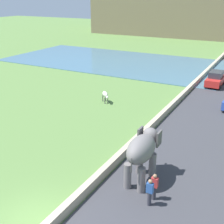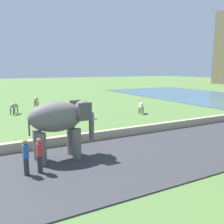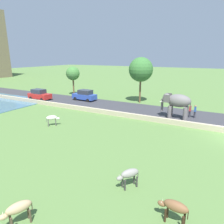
{
  "view_description": "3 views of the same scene",
  "coord_description": "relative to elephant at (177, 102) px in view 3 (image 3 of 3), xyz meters",
  "views": [
    {
      "loc": [
        9.14,
        -8.44,
        10.45
      ],
      "look_at": [
        -1.23,
        10.73,
        1.84
      ],
      "focal_mm": 48.11,
      "sensor_mm": 36.0,
      "label": 1
    },
    {
      "loc": [
        15.24,
        2.34,
        4.57
      ],
      "look_at": [
        0.12,
        10.52,
        1.55
      ],
      "focal_mm": 39.63,
      "sensor_mm": 36.0,
      "label": 2
    },
    {
      "loc": [
        -20.54,
        1.36,
        7.32
      ],
      "look_at": [
        -2.42,
        11.22,
        1.56
      ],
      "focal_mm": 32.81,
      "sensor_mm": 36.0,
      "label": 3
    }
  ],
  "objects": [
    {
      "name": "car_blue",
      "position": [
        3.15,
        15.42,
        -1.14
      ],
      "size": [
        1.92,
        4.06,
        1.8
      ],
      "color": "#2D4CA8",
      "rests_on": "ground"
    },
    {
      "name": "barrier_wall",
      "position": [
        -2.22,
        12.16,
        -1.75
      ],
      "size": [
        0.4,
        110.0,
        0.58
      ],
      "primitive_type": "cube",
      "color": "tan",
      "rests_on": "ground"
    },
    {
      "name": "tree_mid",
      "position": [
        6.0,
        20.0,
        1.99
      ],
      "size": [
        2.49,
        2.49,
        5.31
      ],
      "color": "brown",
      "rests_on": "ground"
    },
    {
      "name": "cow_tan",
      "position": [
        -19.38,
        2.7,
        -1.2
      ],
      "size": [
        1.4,
        0.86,
        1.15
      ],
      "color": "tan",
      "rests_on": "ground"
    },
    {
      "name": "car_red",
      "position": [
        0.0,
        22.47,
        -1.14
      ],
      "size": [
        1.83,
        4.02,
        1.8
      ],
      "color": "red",
      "rests_on": "ground"
    },
    {
      "name": "cow_grey",
      "position": [
        -14.59,
        -0.47,
        -1.2
      ],
      "size": [
        1.31,
        1.1,
        1.15
      ],
      "color": "gray",
      "rests_on": "ground"
    },
    {
      "name": "elephant",
      "position": [
        0.0,
        0.0,
        0.0
      ],
      "size": [
        1.44,
        3.47,
        2.99
      ],
      "color": "slate",
      "rests_on": "ground"
    },
    {
      "name": "cow_brown",
      "position": [
        -15.98,
        -3.28,
        -1.2
      ],
      "size": [
        0.54,
        1.41,
        1.15
      ],
      "color": "brown",
      "rests_on": "ground"
    },
    {
      "name": "cow_white",
      "position": [
        -8.77,
        11.04,
        -1.2
      ],
      "size": [
        1.24,
        1.2,
        1.15
      ],
      "color": "silver",
      "rests_on": "ground"
    },
    {
      "name": "person_beside_elephant",
      "position": [
        1.32,
        -1.39,
        -1.16
      ],
      "size": [
        0.36,
        0.22,
        1.63
      ],
      "color": "#33333D",
      "rests_on": "ground"
    },
    {
      "name": "road_surface",
      "position": [
        1.58,
        14.16,
        -2.01
      ],
      "size": [
        7.0,
        120.0,
        0.06
      ],
      "primitive_type": "cube",
      "color": "#38383D",
      "rests_on": "ground"
    },
    {
      "name": "person_trailing",
      "position": [
        1.28,
        -1.96,
        -1.16
      ],
      "size": [
        0.36,
        0.22,
        1.63
      ],
      "color": "#33333D",
      "rests_on": "ground"
    },
    {
      "name": "tree_near",
      "position": [
        6.21,
        6.9,
        3.12
      ],
      "size": [
        3.73,
        3.73,
        7.04
      ],
      "color": "brown",
      "rests_on": "ground"
    }
  ]
}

